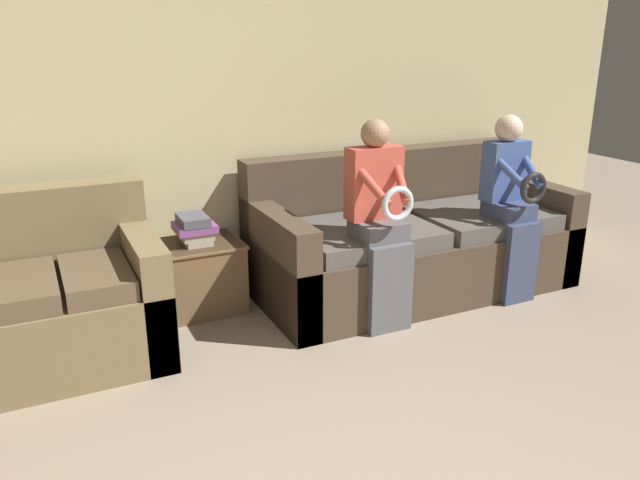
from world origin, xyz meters
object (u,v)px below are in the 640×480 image
at_px(couch_side, 25,307).
at_px(child_left_seated, 380,218).
at_px(couch_main, 410,242).
at_px(child_right_seated, 511,200).
at_px(side_shelf, 198,275).
at_px(book_stack, 194,229).

bearing_deg(couch_side, child_left_seated, -10.80).
height_order(couch_main, child_right_seated, child_right_seated).
bearing_deg(side_shelf, couch_side, -164.01).
distance_m(side_shelf, book_stack, 0.31).
bearing_deg(couch_main, side_shelf, 170.14).
bearing_deg(child_left_seated, side_shelf, 145.13).
bearing_deg(book_stack, child_left_seated, -34.83).
bearing_deg(book_stack, couch_main, -9.86).
bearing_deg(couch_main, couch_side, -179.15).
height_order(child_right_seated, side_shelf, child_right_seated).
bearing_deg(child_right_seated, couch_side, 172.79).
distance_m(couch_main, child_left_seated, 0.74).
xyz_separation_m(couch_side, child_left_seated, (1.97, -0.37, 0.35)).
xyz_separation_m(child_left_seated, book_stack, (-0.96, 0.67, -0.13)).
distance_m(couch_main, book_stack, 1.50).
height_order(child_left_seated, side_shelf, child_left_seated).
relative_size(child_left_seated, child_right_seated, 1.02).
height_order(child_right_seated, book_stack, child_right_seated).
distance_m(child_left_seated, book_stack, 1.17).
distance_m(child_left_seated, side_shelf, 1.24).
distance_m(couch_side, side_shelf, 1.06).
xyz_separation_m(child_right_seated, book_stack, (-1.96, 0.67, -0.13)).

